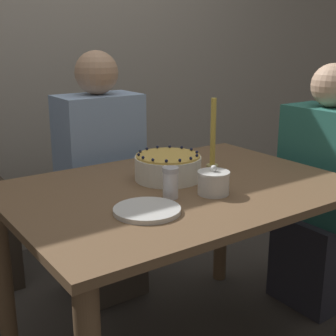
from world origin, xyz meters
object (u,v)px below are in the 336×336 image
(candle, at_px, (213,140))
(person_woman_floral, at_px, (322,204))
(sugar_bowl, at_px, (213,183))
(person_man_blue_shirt, at_px, (102,193))
(sugar_shaker, at_px, (170,183))
(cake, at_px, (168,167))

(candle, relative_size, person_woman_floral, 0.26)
(sugar_bowl, bearing_deg, candle, 50.35)
(person_woman_floral, bearing_deg, candle, 75.32)
(person_man_blue_shirt, bearing_deg, sugar_shaker, 81.89)
(cake, bearing_deg, person_woman_floral, -9.29)
(candle, bearing_deg, sugar_shaker, -150.73)
(sugar_bowl, distance_m, sugar_shaker, 0.16)
(sugar_shaker, xyz_separation_m, person_woman_floral, (0.95, 0.05, -0.30))
(cake, height_order, candle, candle)
(sugar_shaker, bearing_deg, cake, 57.13)
(sugar_bowl, bearing_deg, sugar_shaker, 160.45)
(person_woman_floral, bearing_deg, cake, 80.71)
(sugar_shaker, height_order, person_man_blue_shirt, person_man_blue_shirt)
(cake, distance_m, person_woman_floral, 0.89)
(sugar_bowl, relative_size, person_woman_floral, 0.10)
(sugar_bowl, xyz_separation_m, sugar_shaker, (-0.15, 0.05, 0.01))
(cake, relative_size, person_man_blue_shirt, 0.21)
(sugar_shaker, relative_size, person_man_blue_shirt, 0.09)
(cake, bearing_deg, person_man_blue_shirt, 91.49)
(cake, xyz_separation_m, person_man_blue_shirt, (-0.01, 0.57, -0.26))
(sugar_bowl, relative_size, candle, 0.39)
(sugar_shaker, xyz_separation_m, person_man_blue_shirt, (0.11, 0.75, -0.27))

